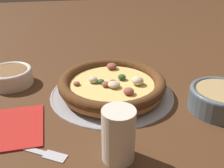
# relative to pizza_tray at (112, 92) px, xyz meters

# --- Properties ---
(ground_plane) EXTENTS (3.00, 3.00, 0.00)m
(ground_plane) POSITION_rel_pizza_tray_xyz_m (0.00, 0.00, -0.00)
(ground_plane) COLOR #4C2D19
(pizza_tray) EXTENTS (0.33, 0.33, 0.01)m
(pizza_tray) POSITION_rel_pizza_tray_xyz_m (0.00, 0.00, 0.00)
(pizza_tray) COLOR #9E9EA3
(pizza_tray) RESTS_ON ground_plane
(pizza) EXTENTS (0.28, 0.28, 0.04)m
(pizza) POSITION_rel_pizza_tray_xyz_m (0.00, 0.00, 0.03)
(pizza) COLOR #BC7F42
(pizza) RESTS_ON pizza_tray
(bowl_near) EXTENTS (0.15, 0.15, 0.06)m
(bowl_near) POSITION_rel_pizza_tray_xyz_m (0.13, 0.24, 0.03)
(bowl_near) COLOR slate
(bowl_near) RESTS_ON ground_plane
(bowl_far) EXTENTS (0.12, 0.12, 0.05)m
(bowl_far) POSITION_rel_pizza_tray_xyz_m (-0.11, -0.28, 0.02)
(bowl_far) COLOR silver
(bowl_far) RESTS_ON ground_plane
(drinking_cup) EXTENTS (0.06, 0.06, 0.10)m
(drinking_cup) POSITION_rel_pizza_tray_xyz_m (0.24, -0.03, 0.05)
(drinking_cup) COLOR silver
(drinking_cup) RESTS_ON ground_plane
(napkin) EXTENTS (0.16, 0.14, 0.01)m
(napkin) POSITION_rel_pizza_tray_xyz_m (0.11, -0.24, 0.00)
(napkin) COLOR #B2231E
(napkin) RESTS_ON ground_plane
(fork) EXTENTS (0.11, 0.17, 0.00)m
(fork) POSITION_rel_pizza_tray_xyz_m (0.19, -0.20, -0.00)
(fork) COLOR #B7B7BC
(fork) RESTS_ON ground_plane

